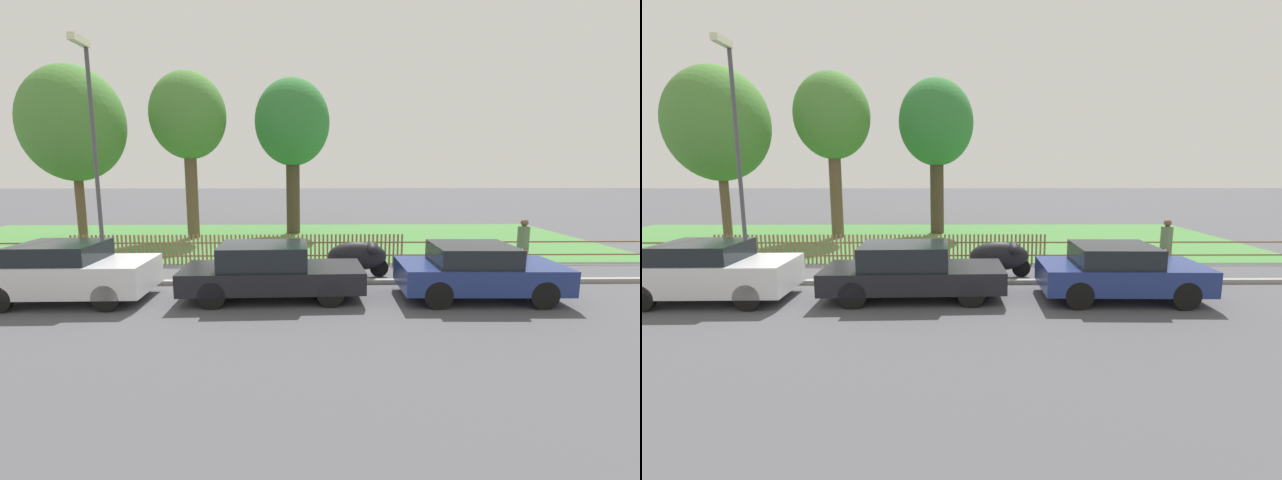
# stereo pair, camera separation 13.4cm
# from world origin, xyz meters

# --- Properties ---
(ground_plane) EXTENTS (120.00, 120.00, 0.00)m
(ground_plane) POSITION_xyz_m (0.00, 0.00, 0.00)
(ground_plane) COLOR #4C4C51
(kerb_stone) EXTENTS (29.48, 0.20, 0.12)m
(kerb_stone) POSITION_xyz_m (0.00, 0.10, 0.06)
(kerb_stone) COLOR gray
(kerb_stone) RESTS_ON ground
(grass_strip) EXTENTS (29.48, 10.25, 0.01)m
(grass_strip) POSITION_xyz_m (0.00, 7.77, 0.01)
(grass_strip) COLOR #477F3D
(grass_strip) RESTS_ON ground
(park_fence) EXTENTS (29.48, 0.05, 1.01)m
(park_fence) POSITION_xyz_m (0.00, 2.66, 0.50)
(park_fence) COLOR olive
(park_fence) RESTS_ON ground
(parked_car_silver_hatchback) EXTENTS (3.81, 1.82, 1.43)m
(parked_car_silver_hatchback) POSITION_xyz_m (-3.36, -1.34, 0.73)
(parked_car_silver_hatchback) COLOR silver
(parked_car_silver_hatchback) RESTS_ON ground
(parked_car_black_saloon) EXTENTS (4.42, 1.85, 1.36)m
(parked_car_black_saloon) POSITION_xyz_m (1.45, -1.20, 0.69)
(parked_car_black_saloon) COLOR black
(parked_car_black_saloon) RESTS_ON ground
(parked_car_navy_estate) EXTENTS (3.92, 1.94, 1.35)m
(parked_car_navy_estate) POSITION_xyz_m (6.51, -1.31, 0.70)
(parked_car_navy_estate) COLOR navy
(parked_car_navy_estate) RESTS_ON ground
(covered_motorcycle) EXTENTS (1.85, 0.79, 1.05)m
(covered_motorcycle) POSITION_xyz_m (3.85, 0.86, 0.64)
(covered_motorcycle) COLOR black
(covered_motorcycle) RESTS_ON ground
(tree_nearest_kerb) EXTENTS (4.01, 4.01, 7.27)m
(tree_nearest_kerb) POSITION_xyz_m (-7.18, 6.60, 4.95)
(tree_nearest_kerb) COLOR brown
(tree_nearest_kerb) RESTS_ON ground
(tree_behind_motorcycle) EXTENTS (3.34, 3.34, 7.43)m
(tree_behind_motorcycle) POSITION_xyz_m (-3.01, 8.34, 5.41)
(tree_behind_motorcycle) COLOR brown
(tree_behind_motorcycle) RESTS_ON ground
(tree_mid_park) EXTENTS (3.57, 3.57, 7.42)m
(tree_mid_park) POSITION_xyz_m (1.56, 9.67, 5.25)
(tree_mid_park) COLOR #473828
(tree_mid_park) RESTS_ON ground
(pedestrian_near_fence) EXTENTS (0.45, 0.45, 1.69)m
(pedestrian_near_fence) POSITION_xyz_m (8.83, 1.12, 0.95)
(pedestrian_near_fence) COLOR #7F6B51
(pedestrian_near_fence) RESTS_ON ground
(street_lamp) EXTENTS (0.20, 0.79, 6.52)m
(street_lamp) POSITION_xyz_m (-3.52, 0.63, 4.03)
(street_lamp) COLOR #47474C
(street_lamp) RESTS_ON ground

